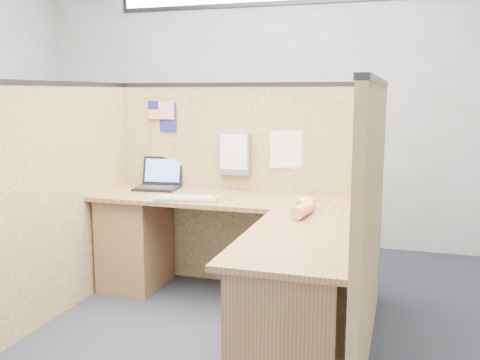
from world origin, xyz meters
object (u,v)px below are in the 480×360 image
(laptop, at_px, (160,181))
(keyboard, at_px, (186,199))
(l_desk, at_px, (238,263))
(mouse, at_px, (307,205))

(laptop, bearing_deg, keyboard, -52.47)
(l_desk, bearing_deg, mouse, 25.29)
(l_desk, distance_m, laptop, 1.07)
(laptop, relative_size, keyboard, 0.77)
(keyboard, xyz_separation_m, mouse, (0.83, -0.00, 0.01))
(l_desk, xyz_separation_m, keyboard, (-0.43, 0.19, 0.35))
(laptop, height_order, keyboard, laptop)
(laptop, bearing_deg, mouse, -24.70)
(keyboard, bearing_deg, mouse, -9.26)
(l_desk, relative_size, keyboard, 4.37)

